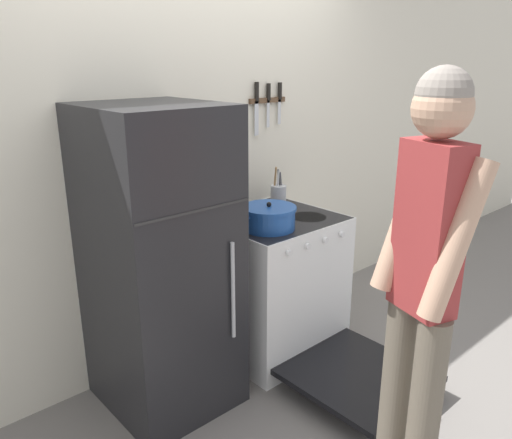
# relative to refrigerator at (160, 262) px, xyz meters

# --- Properties ---
(ground_plane) EXTENTS (14.00, 14.00, 0.00)m
(ground_plane) POSITION_rel_refrigerator_xyz_m (0.51, 0.34, -0.81)
(ground_plane) COLOR slate
(wall_back) EXTENTS (10.00, 0.06, 2.55)m
(wall_back) POSITION_rel_refrigerator_xyz_m (0.51, 0.37, 0.47)
(wall_back) COLOR silver
(wall_back) RESTS_ON ground_plane
(refrigerator) EXTENTS (0.63, 0.71, 1.62)m
(refrigerator) POSITION_rel_refrigerator_xyz_m (0.00, 0.00, 0.00)
(refrigerator) COLOR black
(refrigerator) RESTS_ON ground_plane
(stove_range) EXTENTS (0.75, 1.41, 0.89)m
(stove_range) POSITION_rel_refrigerator_xyz_m (0.81, -0.04, -0.37)
(stove_range) COLOR white
(stove_range) RESTS_ON ground_plane
(dutch_oven_pot) EXTENTS (0.35, 0.31, 0.16)m
(dutch_oven_pot) POSITION_rel_refrigerator_xyz_m (0.64, -0.15, 0.15)
(dutch_oven_pot) COLOR #1E4C9E
(dutch_oven_pot) RESTS_ON stove_range
(tea_kettle) EXTENTS (0.20, 0.16, 0.21)m
(tea_kettle) POSITION_rel_refrigerator_xyz_m (0.65, 0.13, 0.14)
(tea_kettle) COLOR silver
(tea_kettle) RESTS_ON stove_range
(utensil_jar) EXTENTS (0.10, 0.10, 0.27)m
(utensil_jar) POSITION_rel_refrigerator_xyz_m (0.99, 0.14, 0.16)
(utensil_jar) COLOR #B7BABF
(utensil_jar) RESTS_ON stove_range
(person) EXTENTS (0.36, 0.42, 1.80)m
(person) POSITION_rel_refrigerator_xyz_m (0.42, -1.24, 0.22)
(person) COLOR #6B6051
(person) RESTS_ON ground_plane
(wall_knife_strip) EXTENTS (0.31, 0.03, 0.34)m
(wall_knife_strip) POSITION_rel_refrigerator_xyz_m (1.06, 0.33, 0.76)
(wall_knife_strip) COLOR brown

